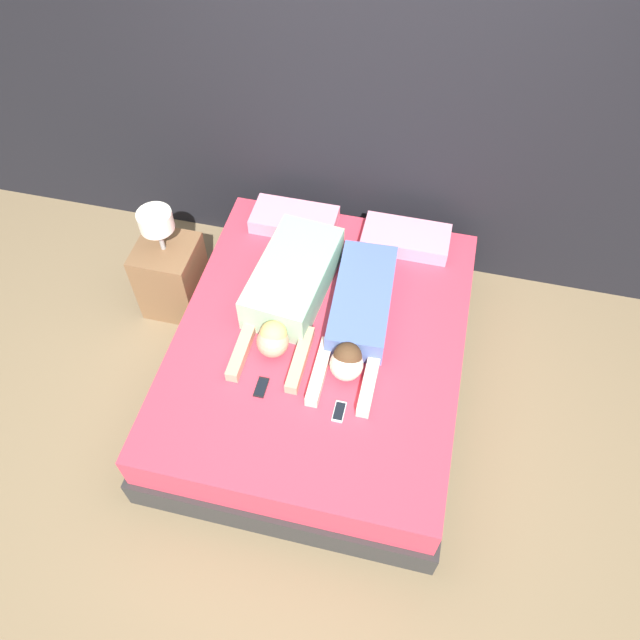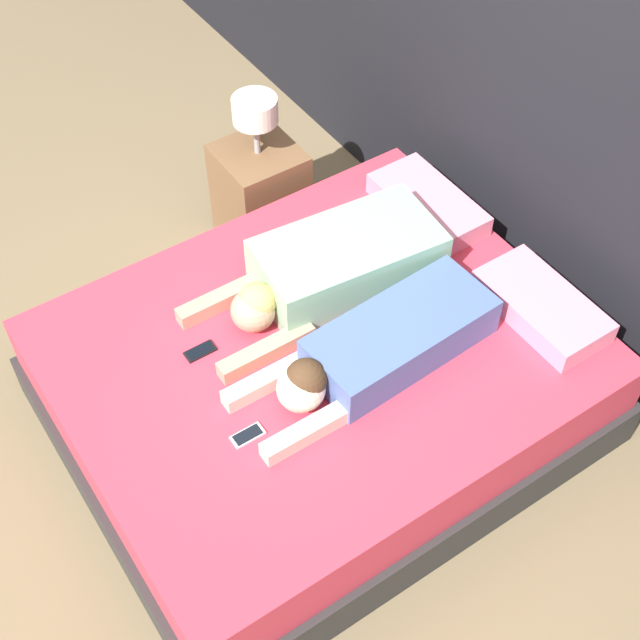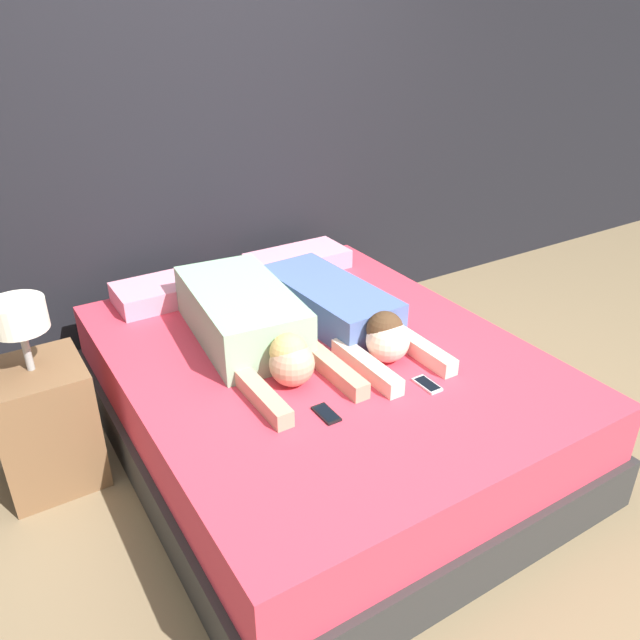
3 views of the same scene
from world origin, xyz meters
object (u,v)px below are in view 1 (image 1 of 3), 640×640
object	(u,v)px
pillow_head_right	(406,238)
cell_phone_left	(261,387)
person_right	(359,315)
pillow_head_left	(294,220)
bed	(320,359)
person_left	(290,288)
cell_phone_right	(339,411)
nightstand	(171,273)

from	to	relation	value
pillow_head_right	cell_phone_left	world-z (taller)	pillow_head_right
person_right	cell_phone_left	bearing A→B (deg)	-128.32
pillow_head_left	pillow_head_right	bearing A→B (deg)	0.00
bed	person_left	world-z (taller)	person_left
pillow_head_left	cell_phone_left	size ratio (longest dim) A/B	4.44
pillow_head_right	person_left	world-z (taller)	person_left
person_left	cell_phone_left	size ratio (longest dim) A/B	8.90
bed	person_right	bearing A→B (deg)	32.80
bed	person_right	xyz separation A→B (m)	(0.20, 0.13, 0.34)
cell_phone_right	nightstand	size ratio (longest dim) A/B	0.15
person_left	cell_phone_right	xyz separation A→B (m)	(0.45, -0.69, -0.11)
person_right	nightstand	world-z (taller)	nightstand
pillow_head_left	nightstand	xyz separation A→B (m)	(-0.75, -0.46, -0.23)
pillow_head_right	cell_phone_right	distance (m)	1.33
person_left	person_right	world-z (taller)	person_left
pillow_head_left	cell_phone_left	world-z (taller)	pillow_head_left
bed	nightstand	distance (m)	1.19
person_right	cell_phone_right	distance (m)	0.61
person_left	cell_phone_right	size ratio (longest dim) A/B	8.90
person_right	person_left	bearing A→B (deg)	168.18
bed	pillow_head_right	size ratio (longest dim) A/B	3.76
pillow_head_right	person_right	world-z (taller)	person_right
pillow_head_left	pillow_head_right	distance (m)	0.75
cell_phone_left	nightstand	size ratio (longest dim) A/B	0.15
pillow_head_right	person_right	distance (m)	0.74
pillow_head_left	cell_phone_right	world-z (taller)	pillow_head_left
cell_phone_right	bed	bearing A→B (deg)	114.77
nightstand	cell_phone_left	bearing A→B (deg)	-42.47
bed	person_right	distance (m)	0.42
bed	pillow_head_left	world-z (taller)	pillow_head_left
pillow_head_left	person_right	size ratio (longest dim) A/B	0.50
cell_phone_right	pillow_head_left	bearing A→B (deg)	114.22
bed	person_left	bearing A→B (deg)	136.81
pillow_head_left	cell_phone_right	size ratio (longest dim) A/B	4.44
person_left	person_right	distance (m)	0.45
person_left	pillow_head_left	bearing A→B (deg)	102.59
bed	person_left	size ratio (longest dim) A/B	1.87
person_right	cell_phone_left	distance (m)	0.71
bed	nightstand	bearing A→B (deg)	160.75
pillow_head_right	person_left	xyz separation A→B (m)	(-0.61, -0.63, 0.06)
person_right	cell_phone_right	bearing A→B (deg)	-88.55
pillow_head_right	cell_phone_right	world-z (taller)	pillow_head_right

